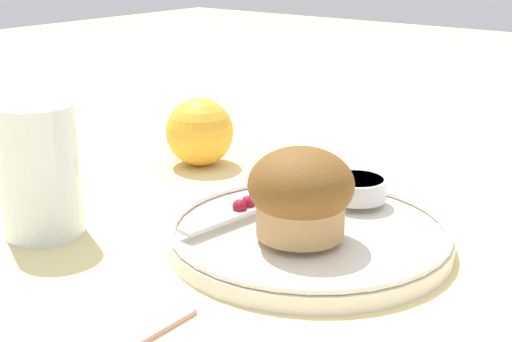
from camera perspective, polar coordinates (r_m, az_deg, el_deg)
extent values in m
plane|color=beige|center=(0.61, 4.23, -5.92)|extent=(3.00, 3.00, 0.00)
cylinder|color=silver|center=(0.61, 4.31, -5.16)|extent=(0.24, 0.24, 0.01)
torus|color=silver|center=(0.60, 4.33, -4.29)|extent=(0.24, 0.24, 0.01)
cylinder|color=tan|center=(0.57, 3.57, -3.44)|extent=(0.07, 0.07, 0.03)
ellipsoid|color=brown|center=(0.56, 3.62, -1.09)|extent=(0.08, 0.08, 0.06)
cylinder|color=silver|center=(0.66, 8.02, -1.37)|extent=(0.06, 0.06, 0.02)
cylinder|color=white|center=(0.65, 8.04, -0.75)|extent=(0.05, 0.05, 0.00)
sphere|color=maroon|center=(0.62, -1.33, -2.85)|extent=(0.01, 0.01, 0.01)
sphere|color=maroon|center=(0.63, -0.63, -2.54)|extent=(0.01, 0.01, 0.01)
cube|color=silver|center=(0.63, -0.24, -2.97)|extent=(0.16, 0.03, 0.00)
sphere|color=#F4A82D|center=(0.81, -4.53, 3.12)|extent=(0.08, 0.08, 0.08)
cylinder|color=silver|center=(0.64, -16.93, 0.02)|extent=(0.07, 0.07, 0.12)
cube|color=#D19E93|center=(0.49, -13.34, -12.40)|extent=(0.13, 0.07, 0.01)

